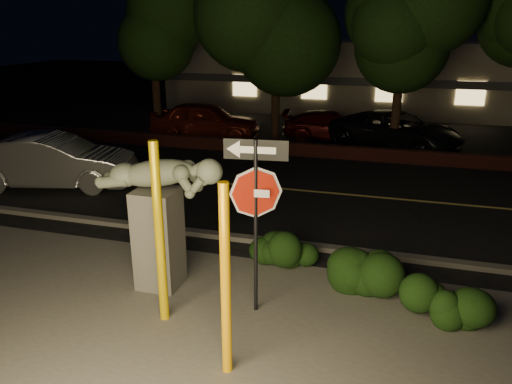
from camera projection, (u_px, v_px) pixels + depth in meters
The scene contains 21 objects.
ground at pixel (320, 166), 18.28m from camera, with size 90.00×90.00×0.00m, color black.
patio at pixel (213, 338), 8.27m from camera, with size 14.00×6.00×0.02m, color #4C4944.
road at pixel (304, 191), 15.55m from camera, with size 80.00×8.00×0.01m, color black.
lane_marking at pixel (304, 191), 15.54m from camera, with size 80.00×0.12×0.01m, color #CFBB53.
curb at pixel (272, 242), 11.80m from camera, with size 80.00×0.25×0.12m, color #4C4944.
brick_wall at pixel (326, 151), 19.38m from camera, with size 40.00×0.35×0.50m, color #3E1714.
parking_lot at pixel (343, 129), 24.64m from camera, with size 40.00×12.00×0.01m, color black.
building at pixel (360, 73), 31.27m from camera, with size 22.00×10.20×4.00m.
tree_far_a at pixel (151, 14), 21.40m from camera, with size 4.60×4.60×7.43m.
tree_far_c at pixel (406, 3), 18.35m from camera, with size 4.80×4.80×7.84m.
yellow_pole_left at pixel (159, 235), 8.32m from camera, with size 0.16×0.16×3.22m, color #D9AF06.
yellow_pole_right at pixel (226, 283), 7.03m from camera, with size 0.15×0.15×2.99m, color #FFAC07.
signpost at pixel (256, 193), 8.36m from camera, with size 1.08×0.17×3.18m.
sculpture at pixel (159, 208), 9.44m from camera, with size 2.50×0.79×2.69m.
hedge_center at pixel (281, 247), 10.62m from camera, with size 1.67×0.78×0.87m, color black.
hedge_right at pixel (363, 259), 9.71m from camera, with size 1.84×0.99×1.21m, color black.
hedge_far_right at pixel (445, 299), 8.55m from camera, with size 1.38×0.86×0.96m, color black.
silver_sedan at pixel (53, 161), 15.70m from camera, with size 1.78×5.10×1.68m, color #A8A9AD.
parked_car_red at pixel (205, 120), 22.37m from camera, with size 1.96×4.88×1.66m, color maroon.
parked_car_darkred at pixel (332, 126), 22.21m from camera, with size 1.77×4.36×1.27m, color #3A0809.
parked_car_dark at pixel (396, 130), 20.66m from camera, with size 2.49×5.41×1.50m, color black.
Camera 1 is at (2.65, -7.57, 4.97)m, focal length 35.00 mm.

